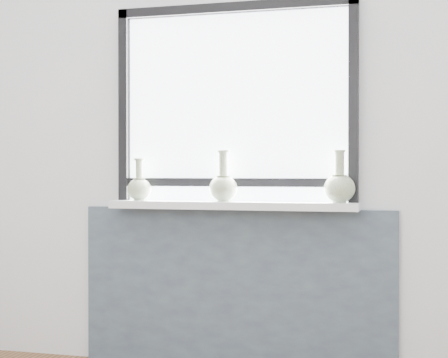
% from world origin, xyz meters
% --- Properties ---
extents(back_wall, '(3.60, 0.02, 2.60)m').
position_xyz_m(back_wall, '(0.00, 1.81, 1.30)').
color(back_wall, silver).
rests_on(back_wall, ground).
extents(apron_panel, '(1.70, 0.03, 0.86)m').
position_xyz_m(apron_panel, '(0.00, 1.78, 0.43)').
color(apron_panel, '#485B64').
rests_on(apron_panel, ground).
extents(windowsill, '(1.32, 0.18, 0.04)m').
position_xyz_m(windowsill, '(0.00, 1.71, 0.88)').
color(windowsill, white).
rests_on(windowsill, apron_panel).
extents(window, '(1.30, 0.06, 1.05)m').
position_xyz_m(window, '(0.00, 1.77, 1.44)').
color(window, black).
rests_on(window, windowsill).
extents(vase_a, '(0.13, 0.13, 0.23)m').
position_xyz_m(vase_a, '(-0.52, 1.70, 0.97)').
color(vase_a, '#ADC096').
rests_on(vase_a, windowsill).
extents(vase_b, '(0.15, 0.15, 0.27)m').
position_xyz_m(vase_b, '(-0.05, 1.71, 0.98)').
color(vase_b, '#ADC096').
rests_on(vase_b, windowsill).
extents(vase_c, '(0.16, 0.16, 0.27)m').
position_xyz_m(vase_c, '(0.56, 1.70, 0.98)').
color(vase_c, '#ADC096').
rests_on(vase_c, windowsill).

